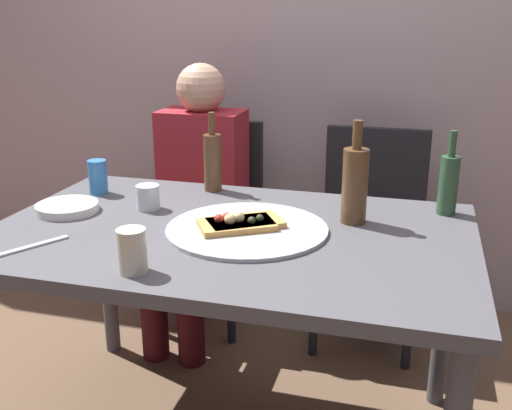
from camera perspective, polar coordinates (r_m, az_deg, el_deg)
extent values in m
cube|color=#B29EA3|center=(2.90, 5.28, 16.45)|extent=(6.00, 0.10, 2.60)
cube|color=#4C4C51|center=(1.81, -2.50, -3.00)|extent=(1.44, 0.91, 0.04)
cylinder|color=#4C4C51|center=(2.54, -13.95, -6.27)|extent=(0.06, 0.06, 0.71)
cylinder|color=#4C4C51|center=(2.25, 17.42, -9.93)|extent=(0.06, 0.06, 0.71)
cylinder|color=#ADADB2|center=(1.79, -0.86, -2.30)|extent=(0.49, 0.49, 0.01)
cube|color=tan|center=(1.78, -1.85, -1.91)|extent=(0.26, 0.23, 0.02)
sphere|color=#EAD184|center=(1.77, -2.48, -1.36)|extent=(0.04, 0.04, 0.04)
sphere|color=#2D381E|center=(1.77, -0.44, -1.51)|extent=(0.02, 0.02, 0.02)
sphere|color=#B22D23|center=(1.78, -3.56, -1.32)|extent=(0.03, 0.03, 0.03)
cube|color=tan|center=(1.80, -1.05, -1.70)|extent=(0.25, 0.23, 0.02)
sphere|color=#EAD184|center=(1.79, -1.66, -1.17)|extent=(0.04, 0.04, 0.04)
sphere|color=#2D381E|center=(1.79, 0.37, -1.27)|extent=(0.02, 0.02, 0.02)
sphere|color=#B22D23|center=(1.80, -2.76, -1.15)|extent=(0.03, 0.03, 0.03)
cylinder|color=brown|center=(1.86, 9.37, 1.77)|extent=(0.08, 0.08, 0.23)
cylinder|color=brown|center=(1.82, 9.63, 6.60)|extent=(0.03, 0.03, 0.09)
cylinder|color=brown|center=(2.17, -4.15, 4.02)|extent=(0.06, 0.06, 0.21)
cylinder|color=brown|center=(2.14, -4.24, 7.73)|extent=(0.02, 0.02, 0.08)
cylinder|color=#2D5133|center=(2.01, 17.82, 1.78)|extent=(0.06, 0.06, 0.19)
cylinder|color=#2D5133|center=(1.98, 18.20, 5.55)|extent=(0.02, 0.02, 0.08)
cylinder|color=beige|center=(1.53, -11.71, -4.29)|extent=(0.07, 0.07, 0.11)
cylinder|color=silver|center=(2.01, -10.24, 0.73)|extent=(0.08, 0.08, 0.08)
cylinder|color=#337AC1|center=(2.21, -14.81, 2.60)|extent=(0.07, 0.07, 0.12)
cylinder|color=white|center=(2.05, -17.53, -0.24)|extent=(0.20, 0.20, 0.03)
cube|color=#B7B7BC|center=(1.78, -20.62, -3.72)|extent=(0.13, 0.20, 0.01)
cube|color=black|center=(2.71, -5.04, -2.05)|extent=(0.44, 0.44, 0.05)
cube|color=black|center=(2.82, -3.75, 3.60)|extent=(0.44, 0.04, 0.45)
cylinder|color=black|center=(2.58, -2.38, -8.81)|extent=(0.04, 0.04, 0.42)
cylinder|color=black|center=(2.71, -10.12, -7.70)|extent=(0.04, 0.04, 0.42)
cylinder|color=black|center=(2.91, -0.08, -5.54)|extent=(0.04, 0.04, 0.42)
cylinder|color=black|center=(3.03, -7.05, -4.73)|extent=(0.04, 0.04, 0.42)
cube|color=black|center=(2.56, 10.65, -3.55)|extent=(0.44, 0.44, 0.05)
cube|color=black|center=(2.68, 11.33, 2.47)|extent=(0.44, 0.04, 0.45)
cylinder|color=black|center=(2.48, 14.34, -10.62)|extent=(0.04, 0.04, 0.42)
cylinder|color=black|center=(2.51, 5.53, -9.77)|extent=(0.04, 0.04, 0.42)
cylinder|color=black|center=(2.82, 14.60, -6.98)|extent=(0.04, 0.04, 0.42)
cylinder|color=black|center=(2.84, 6.91, -6.28)|extent=(0.04, 0.04, 0.42)
cube|color=maroon|center=(2.65, -5.05, 3.38)|extent=(0.36, 0.22, 0.52)
sphere|color=tan|center=(2.58, -5.27, 11.00)|extent=(0.21, 0.21, 0.21)
cylinder|color=#3F0E12|center=(2.53, -4.76, -3.58)|extent=(0.12, 0.40, 0.12)
cylinder|color=#3F0E12|center=(2.58, -8.10, -3.20)|extent=(0.12, 0.40, 0.12)
cylinder|color=#3F0E12|center=(2.45, -6.26, -10.13)|extent=(0.11, 0.11, 0.45)
cylinder|color=#3F0E12|center=(2.51, -9.70, -9.58)|extent=(0.11, 0.11, 0.45)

